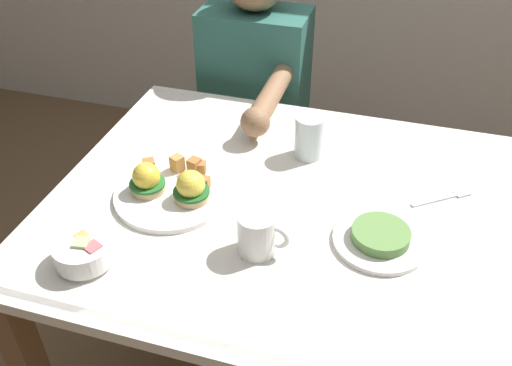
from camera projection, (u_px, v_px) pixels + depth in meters
The scene contains 8 objects.
dining_table at pixel (306, 240), 1.34m from camera, with size 1.20×0.90×0.74m.
eggs_benedict_plate at pixel (171, 188), 1.29m from camera, with size 0.27×0.27×0.09m.
fruit_bowl at pixel (84, 252), 1.11m from camera, with size 0.12×0.12×0.06m.
coffee_mug at pixel (258, 233), 1.13m from camera, with size 0.11×0.08×0.09m.
fork at pixel (444, 198), 1.29m from camera, with size 0.14×0.11×0.00m.
water_glass_near at pixel (309, 139), 1.41m from camera, with size 0.07×0.07×0.11m.
side_plate at pixel (380, 238), 1.17m from camera, with size 0.20×0.20×0.04m.
diner_person at pixel (254, 101), 1.86m from camera, with size 0.34×0.54×1.14m.
Camera 1 is at (0.17, -0.98, 1.55)m, focal length 38.79 mm.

